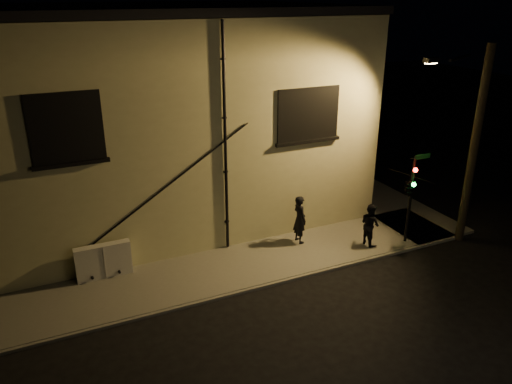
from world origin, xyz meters
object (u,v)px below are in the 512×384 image
traffic_signal (410,186)px  utility_cabinet (104,261)px  pedestrian_a (300,219)px  pedestrian_b (370,224)px  streetlamp_pole (472,143)px

traffic_signal → utility_cabinet: bearing=168.0°
utility_cabinet → traffic_signal: 11.40m
pedestrian_a → traffic_signal: 4.32m
pedestrian_b → traffic_signal: traffic_signal is taller
pedestrian_b → traffic_signal: 2.07m
pedestrian_a → utility_cabinet: bearing=83.7°
utility_cabinet → streetlamp_pole: size_ratio=0.24×
pedestrian_b → traffic_signal: size_ratio=0.47×
pedestrian_b → traffic_signal: bearing=-116.6°
traffic_signal → streetlamp_pole: (2.35, -0.45, 1.52)m
pedestrian_a → streetlamp_pole: size_ratio=0.25×
pedestrian_b → traffic_signal: (1.27, -0.53, 1.55)m
utility_cabinet → pedestrian_a: 7.40m
pedestrian_a → pedestrian_b: pedestrian_a is taller
traffic_signal → streetlamp_pole: 2.83m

